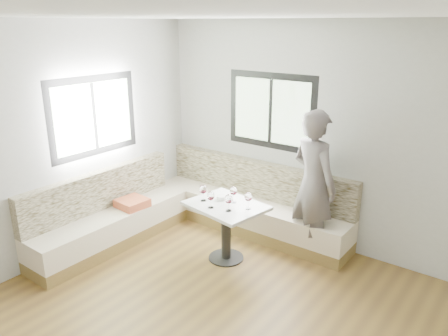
{
  "coord_description": "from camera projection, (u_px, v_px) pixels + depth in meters",
  "views": [
    {
      "loc": [
        2.01,
        -2.38,
        2.75
      ],
      "look_at": [
        -0.93,
        1.51,
        1.12
      ],
      "focal_mm": 35.0,
      "sensor_mm": 36.0,
      "label": 1
    }
  ],
  "objects": [
    {
      "name": "room",
      "position": [
        201.0,
        199.0,
        3.48
      ],
      "size": [
        5.01,
        5.01,
        2.81
      ],
      "color": "brown",
      "rests_on": "ground"
    },
    {
      "name": "banquette",
      "position": [
        190.0,
        212.0,
        5.86
      ],
      "size": [
        2.9,
        2.8,
        0.95
      ],
      "color": "olive",
      "rests_on": "ground"
    },
    {
      "name": "table",
      "position": [
        226.0,
        218.0,
        5.19
      ],
      "size": [
        0.97,
        0.81,
        0.72
      ],
      "rotation": [
        0.0,
        0.0,
        -0.16
      ],
      "color": "black",
      "rests_on": "ground"
    },
    {
      "name": "person",
      "position": [
        313.0,
        185.0,
        5.19
      ],
      "size": [
        0.78,
        0.65,
        1.83
      ],
      "primitive_type": "imported",
      "rotation": [
        0.0,
        0.0,
        2.76
      ],
      "color": "#5F5857",
      "rests_on": "ground"
    },
    {
      "name": "olive_ramekin",
      "position": [
        221.0,
        198.0,
        5.27
      ],
      "size": [
        0.11,
        0.11,
        0.05
      ],
      "color": "white",
      "rests_on": "table"
    },
    {
      "name": "wine_glass_a",
      "position": [
        203.0,
        190.0,
        5.19
      ],
      "size": [
        0.09,
        0.09,
        0.2
      ],
      "color": "white",
      "rests_on": "table"
    },
    {
      "name": "wine_glass_b",
      "position": [
        211.0,
        196.0,
        4.99
      ],
      "size": [
        0.09,
        0.09,
        0.2
      ],
      "color": "white",
      "rests_on": "table"
    },
    {
      "name": "wine_glass_c",
      "position": [
        229.0,
        200.0,
        4.9
      ],
      "size": [
        0.09,
        0.09,
        0.2
      ],
      "color": "white",
      "rests_on": "table"
    },
    {
      "name": "wine_glass_d",
      "position": [
        233.0,
        191.0,
        5.15
      ],
      "size": [
        0.09,
        0.09,
        0.2
      ],
      "color": "white",
      "rests_on": "table"
    },
    {
      "name": "wine_glass_e",
      "position": [
        248.0,
        197.0,
        4.96
      ],
      "size": [
        0.09,
        0.09,
        0.2
      ],
      "color": "white",
      "rests_on": "table"
    }
  ]
}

